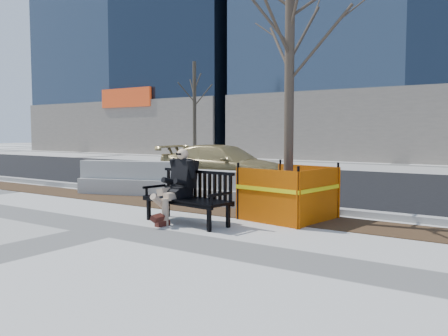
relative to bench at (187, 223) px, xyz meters
The scene contains 11 objects.
ground 1.34m from the bench, 124.98° to the right, with size 120.00×120.00×0.00m, color beige.
mulch_strip 1.69m from the bench, 116.97° to the left, with size 40.00×1.20×0.02m, color #47301C.
asphalt_street 7.74m from the bench, 95.68° to the left, with size 60.00×10.40×0.01m, color black.
curb 2.57m from the bench, 107.33° to the left, with size 60.00×0.25×0.12m, color #9E9B93.
bench is the anchor object (origin of this frame).
seated_man 0.26m from the bench, 161.05° to the left, with size 0.57×0.95×1.32m, color black, non-canonical shape.
tree_fence 1.93m from the bench, 47.75° to the left, with size 2.14×2.14×5.34m, color #E25E00, non-canonical shape.
sedan 6.00m from the bench, 117.66° to the left, with size 1.75×4.30×1.25m, color #9C874F.
jersey_barrier_left 4.21m from the bench, 146.98° to the left, with size 3.11×0.62×0.89m, color #A09E96, non-canonical shape.
jersey_barrier_right 2.11m from the bench, 89.66° to the left, with size 2.75×0.55×0.79m, color #A5A29A, non-canonical shape.
far_tree_left 17.50m from the bench, 127.21° to the left, with size 2.18×2.18×5.89m, color #4C4131, non-canonical shape.
Camera 1 is at (5.99, -5.42, 1.64)m, focal length 37.70 mm.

